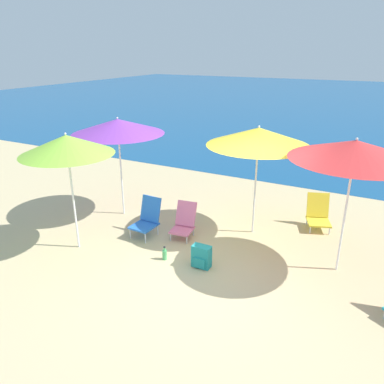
% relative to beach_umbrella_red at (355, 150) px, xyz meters
% --- Properties ---
extents(ground_plane, '(60.00, 60.00, 0.00)m').
position_rel_beach_umbrella_red_xyz_m(ground_plane, '(-1.89, -1.01, -2.13)').
color(ground_plane, '#C6B284').
extents(sea_water, '(60.00, 40.00, 0.01)m').
position_rel_beach_umbrella_red_xyz_m(sea_water, '(-1.89, 23.85, -2.12)').
color(sea_water, navy).
rests_on(sea_water, ground).
extents(beach_umbrella_red, '(2.02, 2.02, 2.32)m').
position_rel_beach_umbrella_red_xyz_m(beach_umbrella_red, '(0.00, 0.00, 0.00)').
color(beach_umbrella_red, white).
rests_on(beach_umbrella_red, ground).
extents(beach_umbrella_lime, '(1.65, 1.65, 2.23)m').
position_rel_beach_umbrella_red_xyz_m(beach_umbrella_lime, '(-4.52, -1.47, -0.11)').
color(beach_umbrella_lime, white).
rests_on(beach_umbrella_lime, ground).
extents(beach_umbrella_purple, '(1.99, 1.99, 2.23)m').
position_rel_beach_umbrella_red_xyz_m(beach_umbrella_purple, '(-4.72, 0.20, -0.10)').
color(beach_umbrella_purple, white).
rests_on(beach_umbrella_purple, ground).
extents(beach_umbrella_yellow, '(2.00, 2.00, 2.23)m').
position_rel_beach_umbrella_red_xyz_m(beach_umbrella_yellow, '(-1.76, 0.68, -0.11)').
color(beach_umbrella_yellow, white).
rests_on(beach_umbrella_yellow, ground).
extents(beach_chair_yellow, '(0.63, 0.71, 0.71)m').
position_rel_beach_umbrella_red_xyz_m(beach_chair_yellow, '(-0.62, 1.56, -1.82)').
color(beach_chair_yellow, silver).
rests_on(beach_chair_yellow, ground).
extents(beach_chair_blue, '(0.47, 0.61, 0.78)m').
position_rel_beach_umbrella_red_xyz_m(beach_chair_blue, '(-3.64, -0.41, -1.75)').
color(beach_chair_blue, silver).
rests_on(beach_chair_blue, ground).
extents(beach_chair_pink, '(0.47, 0.60, 0.69)m').
position_rel_beach_umbrella_red_xyz_m(beach_chair_pink, '(-2.94, -0.12, -1.81)').
color(beach_chair_pink, silver).
rests_on(beach_chair_pink, ground).
extents(backpack_teal, '(0.33, 0.21, 0.41)m').
position_rel_beach_umbrella_red_xyz_m(backpack_teal, '(-2.12, -1.01, -1.93)').
color(backpack_teal, teal).
rests_on(backpack_teal, ground).
extents(water_bottle, '(0.08, 0.08, 0.26)m').
position_rel_beach_umbrella_red_xyz_m(water_bottle, '(-2.81, -1.10, -2.03)').
color(water_bottle, '#4CB266').
rests_on(water_bottle, ground).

